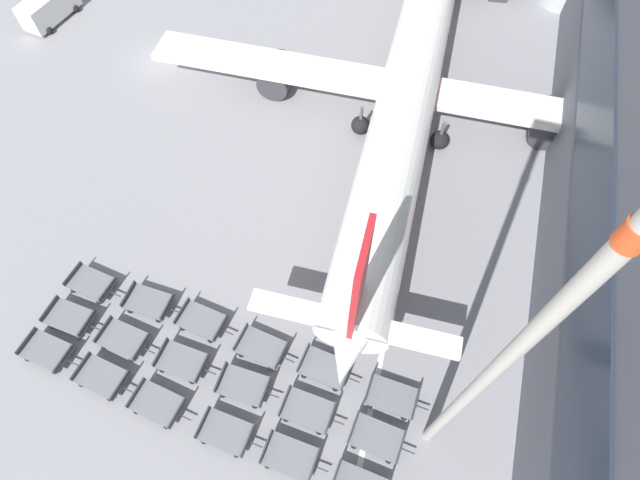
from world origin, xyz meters
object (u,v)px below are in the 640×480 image
Objects in this scene: baggage_dolly_row_mid_a_col_c at (182,361)px; baggage_dolly_row_mid_b_col_c at (202,321)px; baggage_dolly_row_mid_b_col_a at (92,283)px; baggage_dolly_row_near_col_d at (226,432)px; apron_light_mast at (530,336)px; baggage_dolly_row_mid_b_col_b at (149,302)px; baggage_dolly_row_mid_a_col_f at (377,438)px; baggage_dolly_row_near_col_c at (158,404)px; baggage_dolly_row_mid_b_col_f at (391,397)px; service_van at (49,6)px; baggage_dolly_row_mid_b_col_d at (262,348)px; baggage_dolly_row_near_col_b at (102,377)px; baggage_dolly_row_mid_a_col_d at (244,385)px; baggage_dolly_row_near_col_a at (47,351)px; baggage_dolly_row_mid_a_col_b at (124,339)px; airplane at (413,71)px; baggage_dolly_row_mid_a_col_a at (70,318)px; baggage_dolly_row_mid_a_col_e at (308,410)px; baggage_dolly_row_near_col_e at (290,456)px; baggage_dolly_row_mid_b_col_e at (325,368)px.

baggage_dolly_row_mid_a_col_c and baggage_dolly_row_mid_b_col_c have the same top height.
baggage_dolly_row_near_col_d is at bearing -26.30° from baggage_dolly_row_mid_b_col_a.
baggage_dolly_row_mid_b_col_b is at bearing 172.32° from apron_light_mast.
baggage_dolly_row_near_col_d is 1.00× the size of baggage_dolly_row_mid_a_col_f.
baggage_dolly_row_mid_b_col_a is (-18.00, 3.29, 0.00)m from baggage_dolly_row_mid_a_col_f.
baggage_dolly_row_near_col_c is 1.01× the size of baggage_dolly_row_mid_b_col_f.
service_van is at bearing 147.25° from apron_light_mast.
baggage_dolly_row_near_col_b is at bearing -151.65° from baggage_dolly_row_mid_b_col_d.
baggage_dolly_row_near_col_d is 7.54m from baggage_dolly_row_mid_a_col_f.
baggage_dolly_row_mid_b_col_b is 0.13× the size of apron_light_mast.
baggage_dolly_row_mid_a_col_c is 1.01× the size of baggage_dolly_row_mid_a_col_d.
baggage_dolly_row_near_col_a is 1.00× the size of baggage_dolly_row_mid_a_col_b.
airplane is at bearing 104.86° from apron_light_mast.
apron_light_mast is at bearing 3.20° from baggage_dolly_row_mid_a_col_d.
airplane is at bearing 59.43° from baggage_dolly_row_near_col_a.
baggage_dolly_row_near_col_a is 1.01× the size of baggage_dolly_row_mid_a_col_a.
apron_light_mast is at bearing 17.00° from baggage_dolly_row_near_col_d.
baggage_dolly_row_mid_b_col_b is at bearing 175.28° from baggage_dolly_row_mid_b_col_d.
baggage_dolly_row_mid_a_col_c is 4.29m from baggage_dolly_row_mid_b_col_d.
baggage_dolly_row_mid_b_col_a is (-3.39, 4.70, 0.00)m from baggage_dolly_row_near_col_b.
baggage_dolly_row_mid_b_col_f is (14.85, 3.58, 0.00)m from baggage_dolly_row_near_col_b.
baggage_dolly_row_mid_b_col_b and baggage_dolly_row_mid_b_col_c have the same top height.
baggage_dolly_row_near_col_d is at bearing -163.00° from apron_light_mast.
baggage_dolly_row_near_col_d is at bearing -15.73° from baggage_dolly_row_mid_a_col_a.
baggage_dolly_row_mid_b_col_f is at bearing -79.93° from airplane.
baggage_dolly_row_mid_a_col_b is 7.63m from baggage_dolly_row_mid_b_col_d.
service_van is at bearing 137.46° from baggage_dolly_row_mid_b_col_c.
baggage_dolly_row_mid_a_col_e is 1.01× the size of baggage_dolly_row_mid_b_col_b.
baggage_dolly_row_mid_b_col_b is (-6.95, 2.80, 0.00)m from baggage_dolly_row_mid_a_col_d.
baggage_dolly_row_mid_a_col_e is 14.63m from baggage_dolly_row_mid_b_col_a.
baggage_dolly_row_near_col_a is at bearing -92.34° from baggage_dolly_row_mid_b_col_a.
baggage_dolly_row_mid_b_col_a is at bearing 176.50° from baggage_dolly_row_mid_b_col_f.
baggage_dolly_row_mid_b_col_a is 24.87m from apron_light_mast.
baggage_dolly_row_mid_b_col_b is 3.38m from baggage_dolly_row_mid_b_col_c.
baggage_dolly_row_mid_b_col_b is (-3.09, 5.00, 0.00)m from baggage_dolly_row_near_col_c.
baggage_dolly_row_mid_a_col_c is 1.00× the size of baggage_dolly_row_mid_a_col_e.
service_van reaches higher than baggage_dolly_row_mid_a_col_e.
apron_light_mast is (6.28, 3.07, 13.95)m from baggage_dolly_row_near_col_e.
baggage_dolly_row_mid_a_col_a is 1.01× the size of baggage_dolly_row_mid_b_col_f.
baggage_dolly_row_mid_a_col_c and baggage_dolly_row_mid_a_col_e have the same top height.
baggage_dolly_row_mid_a_col_c is 3.63m from baggage_dolly_row_mid_a_col_d.
baggage_dolly_row_mid_a_col_e is at bearing 8.52° from baggage_dolly_row_near_col_b.
baggage_dolly_row_near_col_d and baggage_dolly_row_mid_b_col_e have the same top height.
baggage_dolly_row_near_col_c is 7.73m from baggage_dolly_row_mid_a_col_e.
baggage_dolly_row_mid_a_col_d is 0.98× the size of baggage_dolly_row_mid_b_col_d.
baggage_dolly_row_mid_b_col_f is (7.52, 4.19, 0.00)m from baggage_dolly_row_near_col_d.
apron_light_mast is (20.63, 2.01, 13.95)m from baggage_dolly_row_near_col_a.
baggage_dolly_row_mid_a_col_f is 2.19m from baggage_dolly_row_mid_b_col_f.
baggage_dolly_row_mid_b_col_d is 0.14× the size of apron_light_mast.
baggage_dolly_row_near_col_a and baggage_dolly_row_mid_b_col_d have the same top height.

